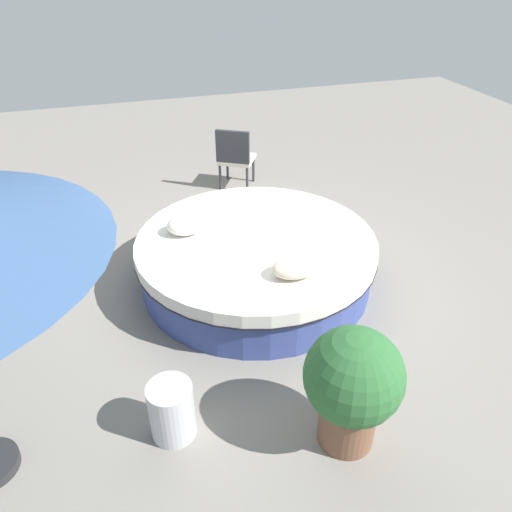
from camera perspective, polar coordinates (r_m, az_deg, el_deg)
The scene contains 7 objects.
ground_plane at distance 5.84m, azimuth 0.00°, elevation -2.88°, with size 16.00×16.00×0.00m, color gray.
round_bed at distance 5.67m, azimuth 0.00°, elevation -0.44°, with size 2.71×2.71×0.58m.
throw_pillow_0 at distance 5.62m, azimuth -8.09°, elevation 3.58°, with size 0.42×0.33×0.22m, color white.
throw_pillow_1 at distance 4.88m, azimuth 4.64°, elevation -1.30°, with size 0.49×0.32×0.19m, color beige.
patio_chair at distance 7.83m, azimuth -2.45°, elevation 11.57°, with size 0.70×0.69×0.98m.
planter at distance 3.87m, azimuth 11.07°, elevation -14.20°, with size 0.76×0.76×1.08m.
side_table at distance 4.17m, azimuth -9.69°, elevation -17.14°, with size 0.37×0.37×0.51m, color #B7B7BC.
Camera 1 is at (-1.39, -4.51, 3.43)m, focal length 34.72 mm.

